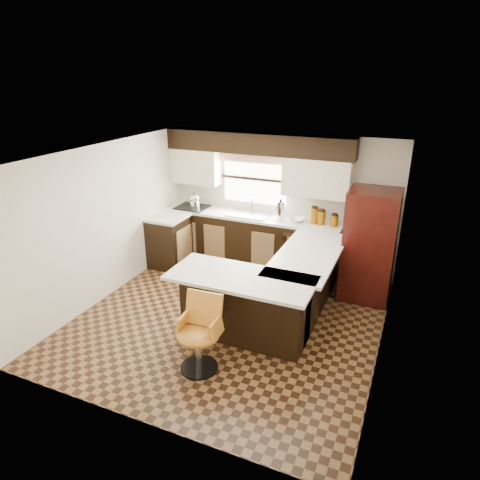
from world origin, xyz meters
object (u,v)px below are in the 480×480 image
at_px(peninsula_long, 303,283).
at_px(refrigerator, 369,245).
at_px(bar_chair, 198,336).
at_px(peninsula_return, 245,307).

height_order(peninsula_long, refrigerator, refrigerator).
relative_size(peninsula_long, bar_chair, 2.06).
bearing_deg(refrigerator, peninsula_return, -126.45).
distance_m(peninsula_long, peninsula_return, 1.11).
bearing_deg(peninsula_return, peninsula_long, 61.70).
distance_m(refrigerator, bar_chair, 3.12).
relative_size(peninsula_long, peninsula_return, 1.18).
bearing_deg(bar_chair, peninsula_return, 71.15).
xyz_separation_m(peninsula_return, bar_chair, (-0.25, -0.86, 0.02)).
height_order(peninsula_long, bar_chair, bar_chair).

